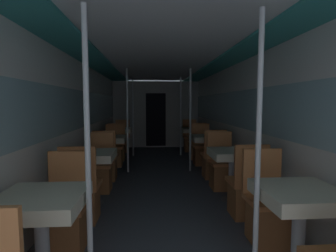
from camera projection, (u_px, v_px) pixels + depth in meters
The scene contains 32 objects.
wall_left at pixel (82, 121), 4.68m from camera, with size 0.05×9.74×2.13m.
wall_right at pixel (235, 121), 4.87m from camera, with size 0.05×9.74×2.13m.
ceiling_panel at pixel (160, 61), 4.68m from camera, with size 2.79×9.74×0.07m.
bulkhead_far at pixel (156, 115), 8.47m from camera, with size 2.74×0.09×2.13m.
dining_table_left_0 at pixel (41, 209), 1.95m from camera, with size 0.63×0.63×0.75m.
chair_left_far_0 at pixel (66, 220), 2.53m from camera, with size 0.41×0.41×0.94m.
support_pole_left_0 at pixel (88, 151), 1.94m from camera, with size 0.04×0.04×2.13m.
dining_table_left_1 at pixel (92, 160), 3.65m from camera, with size 0.63×0.63×0.75m.
chair_left_near_1 at pixel (82, 198), 3.13m from camera, with size 0.41×0.41×0.94m.
chair_left_far_1 at pixel (100, 173), 4.24m from camera, with size 0.41×0.41×0.94m.
dining_table_left_2 at pixel (110, 142), 5.36m from camera, with size 0.63×0.63×0.75m.
chair_left_near_2 at pixel (106, 164), 4.83m from camera, with size 0.41×0.41×0.94m.
chair_left_far_2 at pixel (114, 153), 5.94m from camera, with size 0.41×0.41×0.94m.
support_pole_left_2 at pixel (127, 121), 5.34m from camera, with size 0.04×0.04×2.13m.
dining_table_left_3 at pixel (120, 132), 7.06m from camera, with size 0.63×0.63×0.75m.
chair_left_near_3 at pixel (117, 149), 6.54m from camera, with size 0.41×0.41×0.94m.
chair_left_far_3 at pixel (122, 142), 7.64m from camera, with size 0.41×0.41×0.94m.
support_pole_left_3 at pixel (133, 117), 7.05m from camera, with size 0.04×0.04×2.13m.
dining_table_right_0 at pixel (300, 202), 2.09m from camera, with size 0.63×0.63×0.75m.
chair_right_far_0 at pixel (267, 214), 2.67m from camera, with size 0.41×0.41×0.94m.
support_pole_right_0 at pixel (258, 149), 2.03m from camera, with size 0.04×0.04×2.13m.
dining_table_right_1 at pixel (232, 158), 3.79m from camera, with size 0.63×0.63×0.75m.
chair_right_near_1 at pixel (246, 194), 3.27m from camera, with size 0.41×0.41×0.94m.
chair_right_far_1 at pixel (222, 171), 4.37m from camera, with size 0.41×0.41×0.94m.
dining_table_right_2 at pixel (207, 141), 5.49m from camera, with size 0.63×0.63×0.75m.
chair_right_near_2 at pixel (213, 163), 4.97m from camera, with size 0.41×0.41×0.94m.
chair_right_far_2 at pixel (202, 152), 6.08m from camera, with size 0.41×0.41×0.94m.
support_pole_right_2 at pixel (190, 121), 5.43m from camera, with size 0.04×0.04×2.13m.
dining_table_right_3 at pixel (193, 132), 7.20m from camera, with size 0.63×0.63×0.75m.
chair_right_near_3 at pixel (197, 148), 6.68m from camera, with size 0.41×0.41×0.94m.
chair_right_far_3 at pixel (190, 141), 7.78m from camera, with size 0.41×0.41×0.94m.
support_pole_right_3 at pixel (181, 116), 7.14m from camera, with size 0.04×0.04×2.13m.
Camera 1 is at (-0.19, -1.29, 1.42)m, focal length 28.00 mm.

